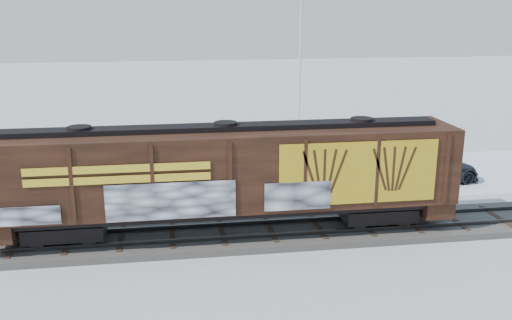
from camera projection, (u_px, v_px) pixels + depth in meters
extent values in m
plane|color=white|center=(318.00, 233.00, 23.75)|extent=(500.00, 500.00, 0.00)
cube|color=#59544C|center=(318.00, 230.00, 23.71)|extent=(50.00, 3.40, 0.28)
cube|color=#33302D|center=(323.00, 232.00, 22.97)|extent=(50.00, 0.10, 0.15)
cube|color=#33302D|center=(314.00, 219.00, 24.34)|extent=(50.00, 0.10, 0.15)
cube|color=white|center=(283.00, 180.00, 30.89)|extent=(40.00, 8.00, 0.03)
cube|color=white|center=(198.00, 20.00, 112.70)|extent=(360.00, 40.00, 12.00)
cube|color=black|center=(66.00, 227.00, 22.07)|extent=(3.00, 2.00, 0.90)
cube|color=black|center=(376.00, 210.00, 23.87)|extent=(3.00, 2.00, 0.90)
cylinder|color=black|center=(36.00, 237.00, 21.19)|extent=(0.90, 0.12, 0.90)
cube|color=black|center=(227.00, 206.00, 22.83)|extent=(18.21, 2.40, 0.25)
cube|color=#3D1F10|center=(226.00, 167.00, 22.40)|extent=(18.21, 3.00, 3.01)
cube|color=black|center=(226.00, 127.00, 21.97)|extent=(16.75, 0.90, 0.20)
cube|color=gold|center=(359.00, 173.00, 21.63)|extent=(6.19, 0.03, 2.44)
cube|color=gold|center=(118.00, 174.00, 20.26)|extent=(6.56, 0.02, 0.70)
cube|color=white|center=(171.00, 201.00, 20.80)|extent=(4.73, 0.03, 1.40)
cylinder|color=silver|center=(298.00, 145.00, 38.10)|extent=(0.90, 0.90, 0.20)
cylinder|color=silver|center=(300.00, 54.00, 36.51)|extent=(0.14, 0.14, 12.18)
imported|color=silver|center=(260.00, 166.00, 31.13)|extent=(4.11, 2.32, 1.32)
imported|color=silver|center=(376.00, 158.00, 32.34)|extent=(4.86, 2.61, 1.52)
imported|color=black|center=(431.00, 168.00, 30.23)|extent=(5.45, 2.76, 1.52)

